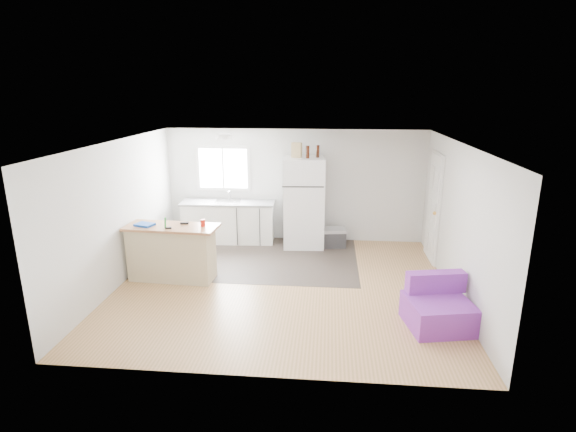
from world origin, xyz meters
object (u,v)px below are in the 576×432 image
object	(u,v)px
kitchen_cabinets	(229,221)
blue_tray	(145,225)
cooler	(333,237)
bottle_right	(318,151)
mop	(162,268)
bottle_left	(308,152)
peninsula	(172,252)
purple_seat	(438,308)
refrigerator	(304,202)
red_cup	(203,223)
cardboard_box	(297,150)
cleaner_jug	(181,273)

from	to	relation	value
kitchen_cabinets	blue_tray	world-z (taller)	kitchen_cabinets
kitchen_cabinets	cooler	distance (m)	2.27
cooler	bottle_right	xyz separation A→B (m)	(-0.36, 0.06, 1.79)
mop	bottle_right	size ratio (longest dim) A/B	4.68
bottle_left	peninsula	bearing A→B (deg)	-140.12
kitchen_cabinets	peninsula	bearing A→B (deg)	-107.70
purple_seat	refrigerator	bearing A→B (deg)	111.79
bottle_left	red_cup	bearing A→B (deg)	-132.21
purple_seat	peninsula	bearing A→B (deg)	152.74
cooler	cardboard_box	size ratio (longest dim) A/B	1.88
kitchen_cabinets	refrigerator	world-z (taller)	refrigerator
refrigerator	purple_seat	size ratio (longest dim) A/B	1.91
red_cup	refrigerator	bearing A→B (deg)	50.53
cardboard_box	bottle_left	bearing A→B (deg)	-15.11
purple_seat	bottle_right	world-z (taller)	bottle_right
bottle_left	bottle_right	bearing A→B (deg)	31.15
cooler	bottle_left	world-z (taller)	bottle_left
blue_tray	cardboard_box	xyz separation A→B (m)	(2.44, 1.95, 1.04)
purple_seat	blue_tray	size ratio (longest dim) A/B	3.25
bottle_right	bottle_left	bearing A→B (deg)	-148.85
red_cup	bottle_right	distance (m)	2.87
peninsula	refrigerator	distance (m)	2.96
refrigerator	bottle_left	bearing A→B (deg)	-57.98
cooler	red_cup	size ratio (longest dim) A/B	4.69
refrigerator	bottle_left	world-z (taller)	bottle_left
cleaner_jug	bottle_right	xyz separation A→B (m)	(2.26, 2.06, 1.86)
mop	bottle_right	bearing A→B (deg)	7.52
blue_tray	cardboard_box	world-z (taller)	cardboard_box
cleaner_jug	bottle_right	size ratio (longest dim) A/B	1.26
cleaner_jug	bottle_left	size ratio (longest dim) A/B	1.26
purple_seat	cleaner_jug	world-z (taller)	purple_seat
cooler	red_cup	xyz separation A→B (m)	(-2.22, -1.90, 0.82)
cleaner_jug	mop	bearing A→B (deg)	-165.64
cooler	blue_tray	bearing A→B (deg)	-157.43
cleaner_jug	cardboard_box	distance (m)	3.30
cooler	bottle_left	distance (m)	1.88
purple_seat	blue_tray	distance (m)	4.86
kitchen_cabinets	bottle_left	world-z (taller)	bottle_left
kitchen_cabinets	refrigerator	size ratio (longest dim) A/B	1.08
cardboard_box	bottle_left	distance (m)	0.23
purple_seat	kitchen_cabinets	bearing A→B (deg)	127.20
kitchen_cabinets	cardboard_box	world-z (taller)	cardboard_box
cleaner_jug	bottle_right	distance (m)	3.58
kitchen_cabinets	cooler	xyz separation A→B (m)	(2.25, -0.14, -0.25)
peninsula	mop	distance (m)	0.32
cleaner_jug	kitchen_cabinets	bearing A→B (deg)	85.06
peninsula	purple_seat	size ratio (longest dim) A/B	1.64
red_cup	blue_tray	distance (m)	1.00
blue_tray	cleaner_jug	bearing A→B (deg)	-4.06
red_cup	cardboard_box	xyz separation A→B (m)	(1.44, 1.90, 0.99)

